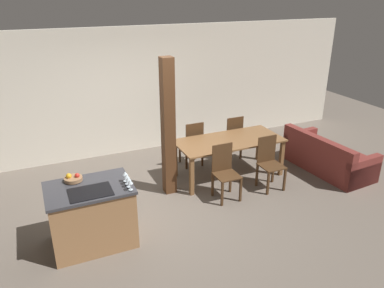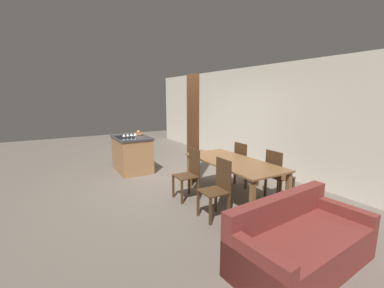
# 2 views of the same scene
# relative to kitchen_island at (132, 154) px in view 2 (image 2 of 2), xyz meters

# --- Properties ---
(ground_plane) EXTENTS (16.00, 16.00, 0.00)m
(ground_plane) POSITION_rel_kitchen_island_xyz_m (1.25, 0.52, -0.46)
(ground_plane) COLOR #665B51
(wall_back) EXTENTS (11.20, 0.08, 2.70)m
(wall_back) POSITION_rel_kitchen_island_xyz_m (1.25, 3.03, 0.89)
(wall_back) COLOR silver
(wall_back) RESTS_ON ground_plane
(kitchen_island) EXTENTS (1.15, 0.81, 0.92)m
(kitchen_island) POSITION_rel_kitchen_island_xyz_m (0.00, 0.00, 0.00)
(kitchen_island) COLOR #9E7047
(kitchen_island) RESTS_ON ground_plane
(fruit_bowl) EXTENTS (0.25, 0.25, 0.11)m
(fruit_bowl) POSITION_rel_kitchen_island_xyz_m (-0.16, 0.25, 0.49)
(fruit_bowl) COLOR #99704C
(fruit_bowl) RESTS_ON kitchen_island
(wine_glass_near) EXTENTS (0.07, 0.07, 0.15)m
(wine_glass_near) POSITION_rel_kitchen_island_xyz_m (0.50, -0.33, 0.57)
(wine_glass_near) COLOR silver
(wine_glass_near) RESTS_ON kitchen_island
(wine_glass_middle) EXTENTS (0.07, 0.07, 0.15)m
(wine_glass_middle) POSITION_rel_kitchen_island_xyz_m (0.50, -0.24, 0.57)
(wine_glass_middle) COLOR silver
(wine_glass_middle) RESTS_ON kitchen_island
(wine_glass_far) EXTENTS (0.07, 0.07, 0.15)m
(wine_glass_far) POSITION_rel_kitchen_island_xyz_m (0.50, -0.15, 0.57)
(wine_glass_far) COLOR silver
(wine_glass_far) RESTS_ON kitchen_island
(wine_glass_end) EXTENTS (0.07, 0.07, 0.15)m
(wine_glass_end) POSITION_rel_kitchen_island_xyz_m (0.50, -0.06, 0.57)
(wine_glass_end) COLOR silver
(wine_glass_end) RESTS_ON kitchen_island
(dining_table) EXTENTS (2.03, 0.93, 0.75)m
(dining_table) POSITION_rel_kitchen_island_xyz_m (2.78, 1.07, 0.20)
(dining_table) COLOR brown
(dining_table) RESTS_ON ground_plane
(dining_chair_near_left) EXTENTS (0.40, 0.40, 0.96)m
(dining_chair_near_left) POSITION_rel_kitchen_island_xyz_m (2.32, 0.39, 0.04)
(dining_chair_near_left) COLOR #472D19
(dining_chair_near_left) RESTS_ON ground_plane
(dining_chair_near_right) EXTENTS (0.40, 0.40, 0.96)m
(dining_chair_near_right) POSITION_rel_kitchen_island_xyz_m (3.23, 0.39, 0.04)
(dining_chair_near_right) COLOR #472D19
(dining_chair_near_right) RESTS_ON ground_plane
(dining_chair_far_left) EXTENTS (0.40, 0.40, 0.96)m
(dining_chair_far_left) POSITION_rel_kitchen_island_xyz_m (2.32, 1.76, 0.04)
(dining_chair_far_left) COLOR #472D19
(dining_chair_far_left) RESTS_ON ground_plane
(dining_chair_far_right) EXTENTS (0.40, 0.40, 0.96)m
(dining_chair_far_right) POSITION_rel_kitchen_island_xyz_m (3.23, 1.76, 0.04)
(dining_chair_far_right) COLOR #472D19
(dining_chair_far_right) RESTS_ON ground_plane
(couch) EXTENTS (0.97, 1.82, 0.76)m
(couch) POSITION_rel_kitchen_island_xyz_m (4.70, 0.49, -0.19)
(couch) COLOR maroon
(couch) RESTS_ON ground_plane
(timber_post) EXTENTS (0.20, 0.20, 2.40)m
(timber_post) POSITION_rel_kitchen_island_xyz_m (1.51, 0.95, 0.74)
(timber_post) COLOR #4C2D19
(timber_post) RESTS_ON ground_plane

